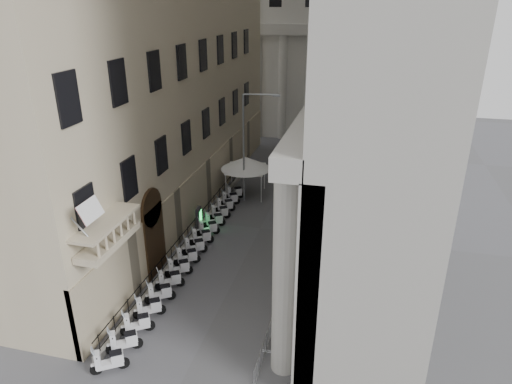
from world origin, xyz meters
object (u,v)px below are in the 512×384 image
Objects in this scene: pedestrian_a at (286,208)px; pedestrian_b at (291,188)px; security_tent at (247,164)px; info_kiosk at (199,220)px; scooter_0 at (111,371)px; street_lamp at (248,139)px.

pedestrian_b is at bearing -90.97° from pedestrian_a.
info_kiosk is at bearing -103.10° from security_tent.
pedestrian_b reaches higher than pedestrian_a.
scooter_0 is at bearing 104.24° from pedestrian_b.
pedestrian_a is at bearing 25.66° from info_kiosk.
security_tent reaches higher than info_kiosk.
security_tent is 2.56× the size of pedestrian_a.
security_tent reaches higher than pedestrian_a.
street_lamp is (0.37, -1.05, 2.55)m from security_tent.
scooter_0 is 0.78× the size of info_kiosk.
security_tent is 7.77m from info_kiosk.
pedestrian_a reaches higher than scooter_0.
pedestrian_a is at bearing 120.48° from pedestrian_b.
pedestrian_a is 3.76m from pedestrian_b.
street_lamp is 5.75m from pedestrian_b.
scooter_0 is at bearing 69.52° from pedestrian_a.
info_kiosk is (-2.07, -6.28, -4.47)m from street_lamp.
pedestrian_b is at bearing 5.04° from security_tent.
scooter_0 is at bearing -92.47° from security_tent.
pedestrian_b is (5.43, 7.66, 0.00)m from info_kiosk.
street_lamp is 4.65× the size of pedestrian_b.
security_tent reaches higher than scooter_0.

